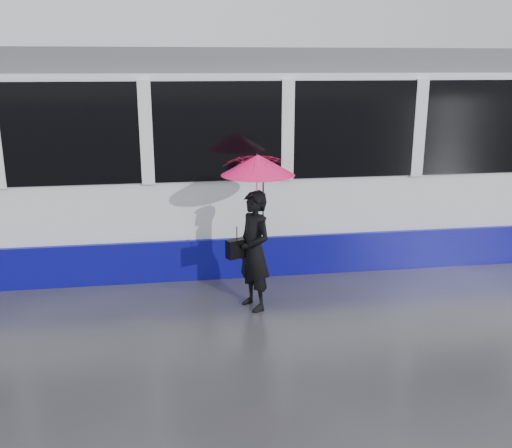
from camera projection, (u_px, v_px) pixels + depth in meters
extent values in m
plane|color=#27272C|center=(265.00, 311.00, 7.49)|extent=(90.00, 90.00, 0.00)
cube|color=#3F3D38|center=(247.00, 265.00, 9.18)|extent=(34.00, 0.07, 0.02)
cube|color=#3F3D38|center=(236.00, 238.00, 10.55)|extent=(34.00, 0.07, 0.02)
cube|color=white|center=(414.00, 160.00, 9.89)|extent=(24.00, 2.40, 2.95)
cube|color=#0B0B80|center=(408.00, 227.00, 10.22)|extent=(24.00, 2.56, 0.62)
cube|color=black|center=(417.00, 120.00, 9.71)|extent=(23.00, 2.48, 1.40)
cube|color=#54575C|center=(421.00, 61.00, 9.45)|extent=(23.60, 2.20, 0.35)
imported|color=black|center=(254.00, 251.00, 7.38)|extent=(0.59, 0.68, 1.58)
imported|color=#EF148F|center=(258.00, 184.00, 7.15)|extent=(1.15, 1.16, 0.79)
cone|color=#EF148F|center=(258.00, 165.00, 7.08)|extent=(1.24, 1.24, 0.26)
cylinder|color=black|center=(258.00, 153.00, 7.04)|extent=(0.01, 0.01, 0.06)
cylinder|color=black|center=(263.00, 207.00, 7.26)|extent=(0.02, 0.02, 0.69)
cube|color=black|center=(237.00, 248.00, 7.36)|extent=(0.31, 0.23, 0.25)
cylinder|color=black|center=(237.00, 233.00, 7.30)|extent=(0.01, 0.01, 0.18)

